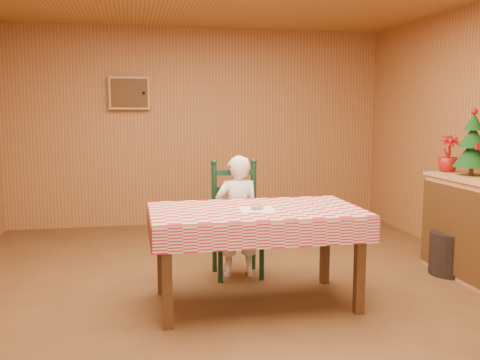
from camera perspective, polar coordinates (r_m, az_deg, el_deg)
name	(u,v)px	position (r m, az deg, el deg)	size (l,w,h in m)	color
ground	(245,297)	(4.53, 0.51, -12.34)	(6.00, 6.00, 0.00)	brown
cabin_walls	(232,77)	(4.79, -0.83, 10.96)	(5.10, 6.05, 2.65)	#A56C3B
dining_table	(255,219)	(4.20, 1.66, -4.15)	(1.66, 0.96, 0.77)	#4F3015
ladder_chair	(236,221)	(5.00, -0.40, -4.43)	(0.44, 0.40, 1.08)	black
seated_child	(237,216)	(4.93, -0.27, -3.90)	(0.41, 0.27, 1.12)	white
napkin	(257,209)	(4.14, 1.82, -3.15)	(0.26, 0.26, 0.00)	white
donut	(257,207)	(4.14, 1.83, -2.90)	(0.10, 0.10, 0.03)	#C37F46
christmas_tree	(473,145)	(5.40, 23.56, 3.42)	(0.34, 0.34, 0.62)	#4F3015
flower_arrangement	(448,154)	(5.63, 21.34, 2.63)	(0.20, 0.20, 0.36)	#98100E
storage_bin	(451,253)	(5.43, 21.61, -7.29)	(0.40, 0.40, 0.40)	black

